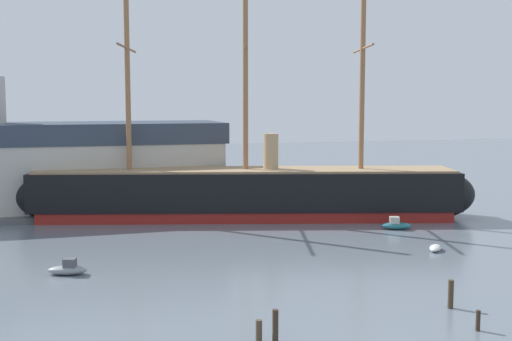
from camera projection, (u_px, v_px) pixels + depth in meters
tall_ship at (246, 192)px, 86.86m from camera, size 66.12×23.38×32.46m
motorboat_mid_left at (68, 269)px, 58.92m from camera, size 3.82×2.42×1.49m
dinghy_mid_right at (435, 248)px, 68.30m from camera, size 2.56×2.80×0.63m
motorboat_alongside_stern at (396, 225)px, 79.79m from camera, size 4.02×2.68×1.56m
sailboat_far_right at (390, 203)px, 98.30m from camera, size 3.55×1.89×4.43m
sailboat_distant_centre at (221, 200)px, 100.64m from camera, size 3.47×1.71×4.34m
mooring_piling_nearest at (478, 321)px, 44.47m from camera, size 0.31×0.31×1.44m
mooring_piling_left_pair at (275, 327)px, 41.89m from camera, size 0.39×0.39×2.33m
mooring_piling_right_pair at (259, 331)px, 42.42m from camera, size 0.42×0.42×1.47m
mooring_piling_midwater at (451, 294)px, 49.28m from camera, size 0.42×0.42×2.20m
dockside_warehouse_left at (29, 169)px, 90.69m from camera, size 58.17×17.24×19.01m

